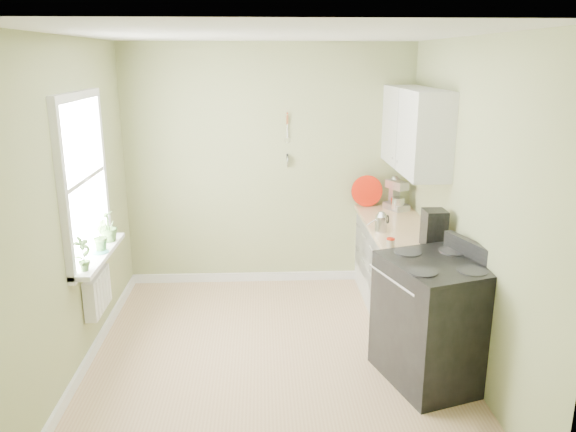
{
  "coord_description": "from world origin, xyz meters",
  "views": [
    {
      "loc": [
        -0.09,
        -4.37,
        2.53
      ],
      "look_at": [
        0.15,
        0.55,
        1.14
      ],
      "focal_mm": 35.0,
      "sensor_mm": 36.0,
      "label": 1
    }
  ],
  "objects_px": {
    "stand_mixer": "(396,196)",
    "coffee_maker": "(434,229)",
    "kettle": "(381,222)",
    "stove": "(434,320)"
  },
  "relations": [
    {
      "from": "stove",
      "to": "coffee_maker",
      "type": "bearing_deg",
      "value": 76.94
    },
    {
      "from": "stand_mixer",
      "to": "coffee_maker",
      "type": "relative_size",
      "value": 1.07
    },
    {
      "from": "stand_mixer",
      "to": "coffee_maker",
      "type": "height_order",
      "value": "stand_mixer"
    },
    {
      "from": "stove",
      "to": "coffee_maker",
      "type": "relative_size",
      "value": 3.41
    },
    {
      "from": "coffee_maker",
      "to": "kettle",
      "type": "bearing_deg",
      "value": 129.72
    },
    {
      "from": "kettle",
      "to": "coffee_maker",
      "type": "xyz_separation_m",
      "value": [
        0.37,
        -0.45,
        0.06
      ]
    },
    {
      "from": "kettle",
      "to": "coffee_maker",
      "type": "bearing_deg",
      "value": -50.28
    },
    {
      "from": "stove",
      "to": "stand_mixer",
      "type": "distance_m",
      "value": 2.01
    },
    {
      "from": "stove",
      "to": "coffee_maker",
      "type": "distance_m",
      "value": 0.87
    },
    {
      "from": "stove",
      "to": "kettle",
      "type": "bearing_deg",
      "value": 101.35
    }
  ]
}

